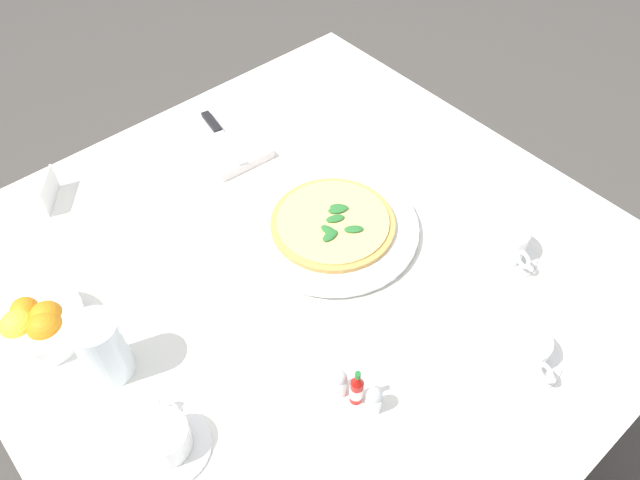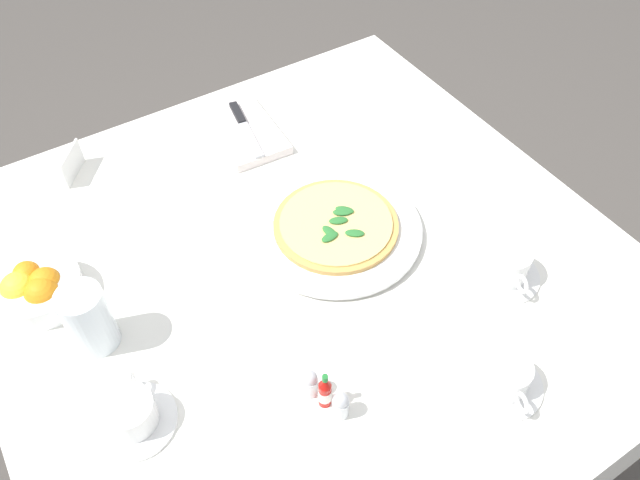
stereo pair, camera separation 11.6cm
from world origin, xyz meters
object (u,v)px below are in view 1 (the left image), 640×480
Objects in this scene: pizza_plate at (333,227)px; hot_sauce_bottle at (357,389)px; menu_card at (49,191)px; water_glass_far_left at (104,351)px; coffee_cup_near_left at (524,351)px; citrus_bowl at (38,324)px; dinner_knife at (221,135)px; napkin_folded at (222,139)px; pizza at (333,223)px; pepper_shaker at (339,383)px; salt_shaker at (374,401)px; coffee_cup_right_edge at (165,439)px; coffee_cup_back_corner at (505,244)px.

pizza_plate is 3.97× the size of hot_sauce_bottle.
water_glass_far_left is at bearing -154.14° from menu_card.
coffee_cup_near_left is 0.80m from citrus_bowl.
water_glass_far_left reaches higher than dinner_knife.
pizza is at bearing 5.33° from napkin_folded.
pizza_plate is at bearing 88.63° from water_glass_far_left.
pepper_shaker reaches higher than pizza.
citrus_bowl is (0.21, -0.51, 0.02)m from napkin_folded.
napkin_folded is 0.65m from pepper_shaker.
menu_card reaches higher than salt_shaker.
dinner_knife is 0.55m from citrus_bowl.
menu_card is at bearing -153.70° from coffee_cup_near_left.
dinner_knife is 3.47× the size of pepper_shaker.
dinner_knife is 0.64m from pepper_shaker.
coffee_cup_near_left is 2.33× the size of salt_shaker.
coffee_cup_right_edge is at bearing -111.70° from pepper_shaker.
hot_sauce_bottle is (0.64, -0.20, 0.01)m from dinner_knife.
salt_shaker is at bearing 19.65° from pepper_shaker.
hot_sauce_bottle is (0.43, 0.31, 0.01)m from citrus_bowl.
citrus_bowl is at bearing -105.93° from pizza.
dinner_knife reaches higher than pizza_plate.
coffee_cup_right_edge is 0.59m from menu_card.
pizza is 0.54m from citrus_bowl.
hot_sauce_bottle is 0.03m from salt_shaker.
hot_sauce_bottle is at bearing -116.33° from coffee_cup_near_left.
coffee_cup_right_edge and pepper_shaker have the same top height.
coffee_cup_right_edge is 0.57× the size of napkin_folded.
coffee_cup_near_left is at bearing 14.42° from dinner_knife.
citrus_bowl reaches higher than coffee_cup_near_left.
coffee_cup_near_left is 1.03× the size of water_glass_far_left.
hot_sauce_bottle reaches higher than salt_shaker.
pizza is 0.36m from napkin_folded.
coffee_cup_right_edge reaches higher than dinner_knife.
coffee_cup_back_corner reaches higher than pizza.
menu_card reaches higher than pepper_shaker.
water_glass_far_left is at bearing 179.36° from coffee_cup_right_edge.
coffee_cup_near_left is 0.87× the size of citrus_bowl.
coffee_cup_right_edge is 0.67m from coffee_cup_back_corner.
pizza_plate is 0.35m from dinner_knife.
salt_shaker reaches higher than pizza.
dinner_knife is 1.30× the size of citrus_bowl.
pizza_plate is 0.54m from citrus_bowl.
pizza_plate is 0.41m from coffee_cup_near_left.
pizza_plate is 2.53× the size of coffee_cup_right_edge.
coffee_cup_right_edge is at bearing -0.64° from water_glass_far_left.
coffee_cup_right_edge is 0.68m from dinner_knife.
coffee_cup_back_corner reaches higher than napkin_folded.
dinner_knife is at bearing -6.57° from napkin_folded.
coffee_cup_right_edge is at bearing -116.22° from coffee_cup_near_left.
water_glass_far_left reaches higher than pepper_shaker.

